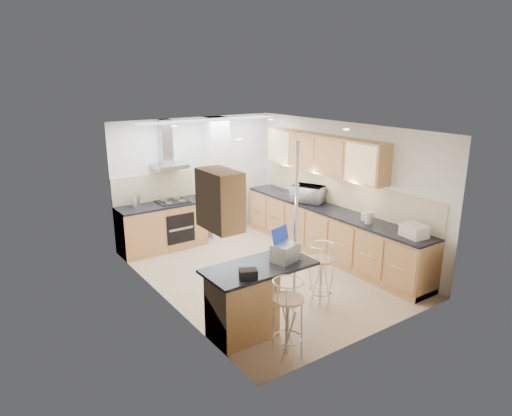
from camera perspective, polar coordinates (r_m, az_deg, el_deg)
ground at (r=8.00m, az=1.01°, el=-8.15°), size 4.80×4.80×0.00m
room_shell at (r=7.98m, az=1.39°, el=3.48°), size 3.64×4.84×2.51m
right_counter at (r=8.73m, az=9.06°, el=-2.96°), size 0.63×4.40×0.92m
back_counter at (r=9.12m, az=-11.63°, el=-2.25°), size 1.70×0.63×0.92m
peninsula at (r=6.14m, az=0.40°, el=-11.20°), size 1.47×0.72×0.94m
microwave at (r=8.94m, az=6.61°, el=1.76°), size 0.61×0.70×0.33m
laptop at (r=6.06m, az=3.67°, el=-5.55°), size 0.40×0.35×0.24m
bag at (r=5.57m, az=-0.97°, el=-8.24°), size 0.26×0.23×0.12m
bar_stool_near at (r=5.67m, az=3.98°, el=-13.52°), size 0.47×0.47×0.99m
bar_stool_end at (r=6.84m, az=8.11°, el=-8.27°), size 0.54×0.54×0.97m
jar_a at (r=9.25m, az=5.32°, el=1.89°), size 0.13×0.13×0.19m
jar_b at (r=9.45m, az=4.54°, el=2.04°), size 0.13×0.13×0.14m
jar_c at (r=7.85m, az=13.93°, el=-1.19°), size 0.15×0.15×0.19m
jar_d at (r=8.01m, az=13.36°, el=-1.03°), size 0.13×0.13×0.13m
bread_bin at (r=7.39m, az=19.16°, el=-2.72°), size 0.33×0.40×0.19m
kettle at (r=8.81m, az=-14.84°, el=0.83°), size 0.16×0.16×0.24m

